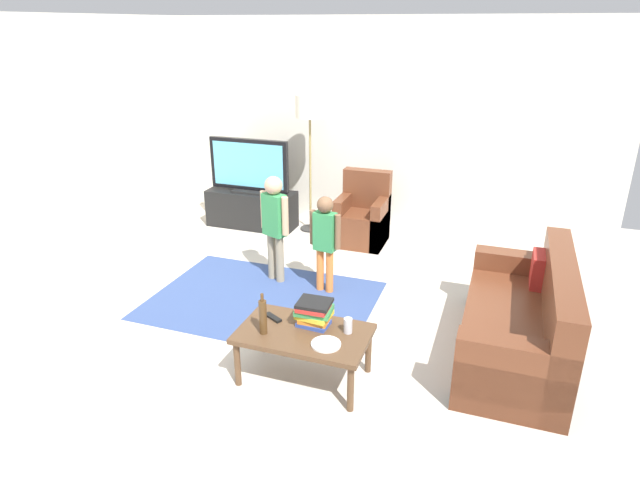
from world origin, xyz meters
TOP-DOWN VIEW (x-y plane):
  - ground at (0.00, 0.00)m, footprint 7.80×7.80m
  - wall_back at (0.00, 3.00)m, footprint 6.00×0.12m
  - wall_left at (-3.00, 0.00)m, footprint 0.12×6.00m
  - area_rug at (-0.54, 0.39)m, footprint 2.20×1.60m
  - tv_stand at (-1.59, 2.30)m, footprint 1.20×0.44m
  - tv at (-1.59, 2.28)m, footprint 1.10×0.28m
  - couch at (1.92, 0.23)m, footprint 0.80×1.80m
  - armchair at (-0.01, 2.26)m, footprint 0.60×0.60m
  - floor_lamp at (-0.79, 2.45)m, footprint 0.36×0.36m
  - child_near_tv at (-0.60, 0.88)m, footprint 0.36×0.22m
  - child_center at (-0.02, 0.81)m, footprint 0.34×0.17m
  - coffee_table at (0.32, -0.66)m, footprint 1.00×0.60m
  - book_stack at (0.35, -0.54)m, footprint 0.29×0.24m
  - bottle at (0.04, -0.78)m, footprint 0.06×0.06m
  - tv_remote at (0.02, -0.56)m, footprint 0.17×0.12m
  - soda_can at (0.64, -0.56)m, footprint 0.07×0.07m
  - plate at (0.54, -0.78)m, footprint 0.22×0.22m

SIDE VIEW (x-z plane):
  - ground at x=0.00m, z-range 0.00..0.00m
  - area_rug at x=-0.54m, z-range 0.00..0.01m
  - tv_stand at x=-1.59m, z-range -0.01..0.49m
  - couch at x=1.92m, z-range -0.14..0.72m
  - armchair at x=-0.01m, z-range -0.15..0.75m
  - coffee_table at x=0.32m, z-range 0.16..0.58m
  - plate at x=0.54m, z-range 0.42..0.44m
  - tv_remote at x=0.02m, z-range 0.42..0.44m
  - soda_can at x=0.64m, z-range 0.42..0.54m
  - book_stack at x=0.35m, z-range 0.43..0.63m
  - bottle at x=0.04m, z-range 0.40..0.73m
  - child_center at x=-0.02m, z-range 0.10..1.13m
  - child_near_tv at x=-0.60m, z-range 0.12..1.28m
  - tv at x=-1.59m, z-range 0.49..1.20m
  - wall_back at x=0.00m, z-range 0.00..2.70m
  - wall_left at x=-3.00m, z-range 0.00..2.70m
  - floor_lamp at x=-0.79m, z-range 0.65..2.43m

